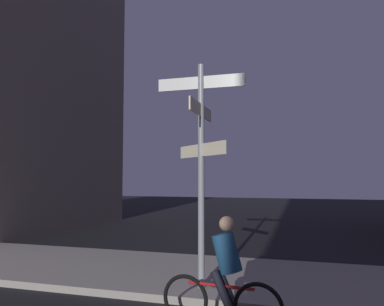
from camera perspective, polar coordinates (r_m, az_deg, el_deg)
The scene contains 3 objects.
sidewalk_kerb at distance 8.38m, azimuth 2.08°, elevation -18.29°, with size 40.00×3.43×0.14m, color gray.
signpost at distance 7.02m, azimuth 1.41°, elevation 0.21°, with size 1.73×1.51×4.19m.
cyclist at distance 5.65m, azimuth 4.89°, elevation -18.34°, with size 1.82×0.36×1.61m.
Camera 1 is at (2.03, -0.41, 2.16)m, focal length 34.77 mm.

